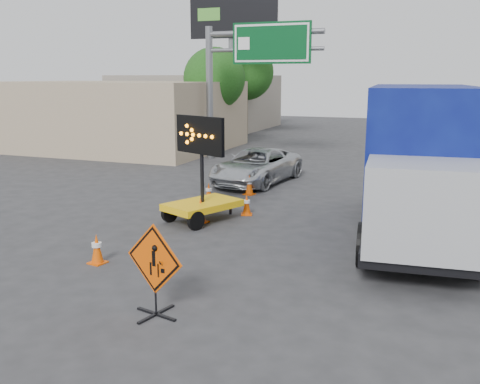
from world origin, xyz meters
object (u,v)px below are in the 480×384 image
Objects in this scene: construction_sign at (155,268)px; pickup_truck at (257,166)px; arrow_board at (202,198)px; box_truck at (420,170)px.

pickup_truck is at bearing 114.64° from construction_sign.
arrow_board is 0.36× the size of box_truck.
box_truck is at bearing 30.76° from arrow_board.
construction_sign is 0.20× the size of box_truck.
box_truck is at bearing 72.94° from construction_sign.
construction_sign is 0.35× the size of pickup_truck.
box_truck is (6.11, 0.74, 1.13)m from arrow_board.
pickup_truck is (-0.49, 6.25, -0.01)m from arrow_board.
arrow_board reaches higher than construction_sign.
construction_sign reaches higher than pickup_truck.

